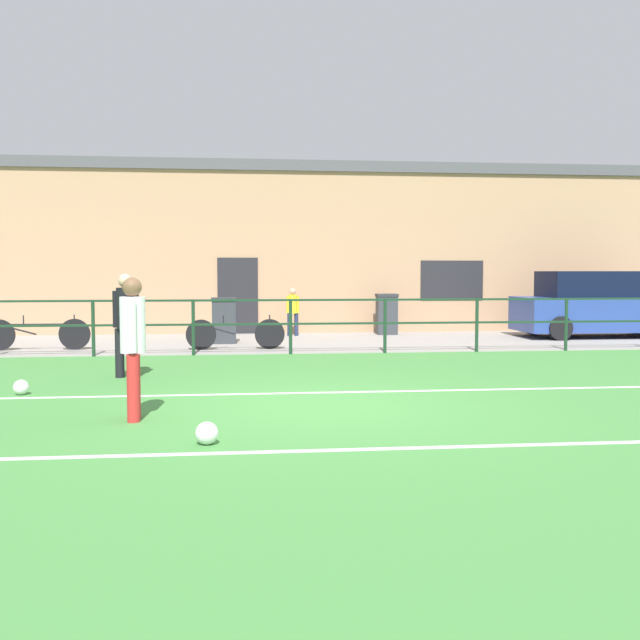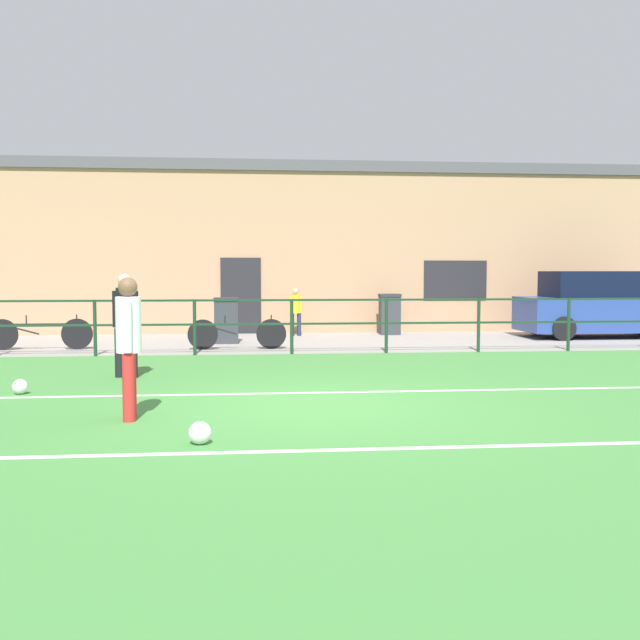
# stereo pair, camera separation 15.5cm
# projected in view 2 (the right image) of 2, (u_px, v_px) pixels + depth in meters

# --- Properties ---
(ground) EXTENTS (60.00, 44.00, 0.04)m
(ground) POSITION_uv_depth(u_px,v_px,m) (320.00, 408.00, 9.34)
(ground) COLOR #42843D
(field_line_touchline) EXTENTS (36.00, 0.11, 0.00)m
(field_line_touchline) POSITION_uv_depth(u_px,v_px,m) (313.00, 393.00, 10.40)
(field_line_touchline) COLOR white
(field_line_touchline) RESTS_ON ground
(field_line_hash) EXTENTS (36.00, 0.11, 0.00)m
(field_line_hash) POSITION_uv_depth(u_px,v_px,m) (343.00, 450.00, 7.06)
(field_line_hash) COLOR white
(field_line_hash) RESTS_ON ground
(pavement_strip) EXTENTS (48.00, 5.00, 0.02)m
(pavement_strip) POSITION_uv_depth(u_px,v_px,m) (286.00, 342.00, 17.78)
(pavement_strip) COLOR gray
(pavement_strip) RESTS_ON ground
(perimeter_fence) EXTENTS (36.07, 0.07, 1.15)m
(perimeter_fence) POSITION_uv_depth(u_px,v_px,m) (292.00, 318.00, 15.25)
(perimeter_fence) COLOR #193823
(perimeter_fence) RESTS_ON ground
(clubhouse_facade) EXTENTS (28.00, 2.56, 4.77)m
(clubhouse_facade) POSITION_uv_depth(u_px,v_px,m) (279.00, 248.00, 21.30)
(clubhouse_facade) COLOR tan
(clubhouse_facade) RESTS_ON ground
(player_goalkeeper) EXTENTS (0.44, 0.30, 1.69)m
(player_goalkeeper) POSITION_uv_depth(u_px,v_px,m) (125.00, 319.00, 11.84)
(player_goalkeeper) COLOR black
(player_goalkeeper) RESTS_ON ground
(player_striker) EXTENTS (0.29, 0.45, 1.65)m
(player_striker) POSITION_uv_depth(u_px,v_px,m) (129.00, 339.00, 8.46)
(player_striker) COLOR red
(player_striker) RESTS_ON ground
(soccer_ball_match) EXTENTS (0.23, 0.23, 0.23)m
(soccer_ball_match) POSITION_uv_depth(u_px,v_px,m) (200.00, 433.00, 7.29)
(soccer_ball_match) COLOR white
(soccer_ball_match) RESTS_ON ground
(soccer_ball_spare) EXTENTS (0.21, 0.21, 0.21)m
(soccer_ball_spare) POSITION_uv_depth(u_px,v_px,m) (20.00, 387.00, 10.27)
(soccer_ball_spare) COLOR white
(soccer_ball_spare) RESTS_ON ground
(spectator_child) EXTENTS (0.34, 0.22, 1.26)m
(spectator_child) POSITION_uv_depth(u_px,v_px,m) (296.00, 309.00, 19.37)
(spectator_child) COLOR #232D4C
(spectator_child) RESTS_ON pavement_strip
(parked_car_red) EXTENTS (4.29, 1.85, 1.71)m
(parked_car_red) POSITION_uv_depth(u_px,v_px,m) (602.00, 306.00, 18.99)
(parked_car_red) COLOR #28428E
(parked_car_red) RESTS_ON pavement_strip
(bicycle_parked_1) EXTENTS (2.25, 0.04, 0.77)m
(bicycle_parked_1) POSITION_uv_depth(u_px,v_px,m) (40.00, 334.00, 15.93)
(bicycle_parked_1) COLOR black
(bicycle_parked_1) RESTS_ON pavement_strip
(bicycle_parked_2) EXTENTS (2.15, 0.04, 0.75)m
(bicycle_parked_2) POSITION_uv_depth(u_px,v_px,m) (237.00, 334.00, 16.05)
(bicycle_parked_2) COLOR black
(bicycle_parked_2) RESTS_ON pavement_strip
(trash_bin_0) EXTENTS (0.59, 0.50, 1.08)m
(trash_bin_0) POSITION_uv_depth(u_px,v_px,m) (226.00, 320.00, 17.39)
(trash_bin_0) COLOR #33383D
(trash_bin_0) RESTS_ON pavement_strip
(trash_bin_1) EXTENTS (0.56, 0.48, 1.10)m
(trash_bin_1) POSITION_uv_depth(u_px,v_px,m) (390.00, 314.00, 19.82)
(trash_bin_1) COLOR #33383D
(trash_bin_1) RESTS_ON pavement_strip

